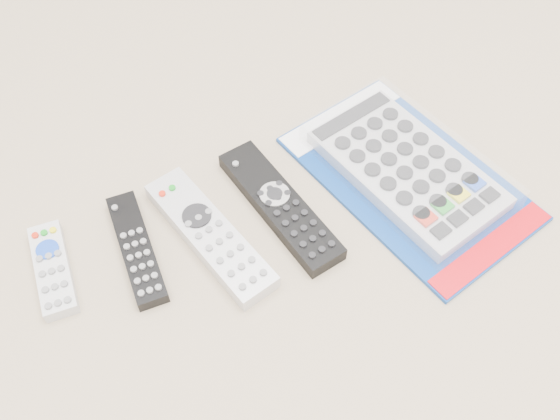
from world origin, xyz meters
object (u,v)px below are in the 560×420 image
remote_slim_black (137,249)px  remote_silver_dvd (210,235)px  remote_large_black (280,206)px  remote_small_grey (53,269)px  jumbo_remote_packaged (408,168)px

remote_slim_black → remote_silver_dvd: 0.09m
remote_large_black → remote_silver_dvd: bearing=173.3°
remote_slim_black → remote_silver_dvd: size_ratio=0.76×
remote_small_grey → remote_large_black: (0.29, -0.05, 0.00)m
remote_slim_black → remote_silver_dvd: (0.09, -0.03, 0.00)m
remote_silver_dvd → remote_small_grey: bearing=155.9°
remote_large_black → jumbo_remote_packaged: jumbo_remote_packaged is taller
remote_small_grey → jumbo_remote_packaged: jumbo_remote_packaged is taller
remote_slim_black → remote_large_black: bearing=-2.0°
remote_small_grey → remote_large_black: 0.29m
remote_small_grey → jumbo_remote_packaged: bearing=-2.5°
remote_large_black → remote_small_grey: bearing=164.6°
remote_slim_black → remote_silver_dvd: bearing=-10.3°
remote_slim_black → jumbo_remote_packaged: (0.37, -0.06, 0.01)m
remote_small_grey → remote_large_black: size_ratio=0.60×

